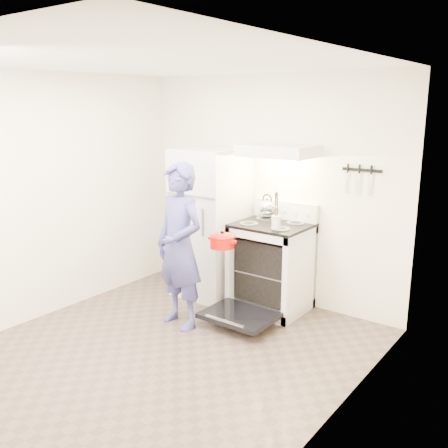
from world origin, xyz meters
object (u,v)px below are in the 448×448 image
(tea_kettle, at_px, (267,206))
(dutch_oven, at_px, (222,242))
(refrigerator, at_px, (210,223))
(person, at_px, (180,246))
(stove_body, at_px, (271,268))

(tea_kettle, height_order, dutch_oven, tea_kettle)
(refrigerator, bearing_deg, person, -70.87)
(stove_body, height_order, tea_kettle, tea_kettle)
(stove_body, bearing_deg, dutch_oven, -110.39)
(stove_body, xyz_separation_m, dutch_oven, (-0.22, -0.59, 0.39))
(stove_body, relative_size, dutch_oven, 2.91)
(tea_kettle, xyz_separation_m, person, (-0.32, -1.09, -0.26))
(stove_body, relative_size, tea_kettle, 3.41)
(tea_kettle, bearing_deg, stove_body, -46.01)
(refrigerator, relative_size, person, 1.03)
(refrigerator, relative_size, tea_kettle, 6.31)
(tea_kettle, bearing_deg, person, -106.27)
(refrigerator, distance_m, person, 0.92)
(person, bearing_deg, tea_kettle, 83.49)
(stove_body, xyz_separation_m, tea_kettle, (-0.19, 0.20, 0.62))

